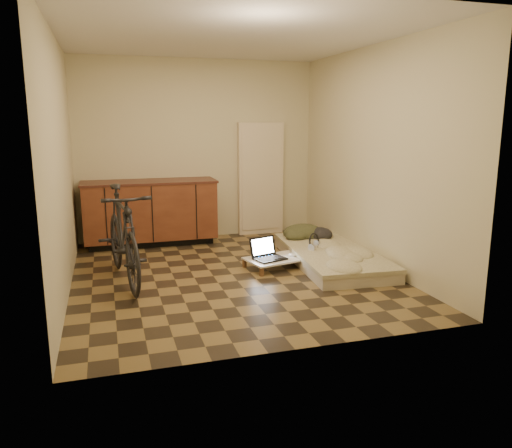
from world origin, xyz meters
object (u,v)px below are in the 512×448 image
object	(u,v)px
bicycle	(123,231)
futon	(331,256)
laptop	(268,254)
lap_desk	(276,259)

from	to	relation	value
bicycle	futon	world-z (taller)	bicycle
bicycle	laptop	world-z (taller)	bicycle
bicycle	laptop	xyz separation A→B (m)	(1.65, 0.04, -0.41)
lap_desk	laptop	xyz separation A→B (m)	(-0.11, 0.01, 0.07)
lap_desk	laptop	bearing A→B (deg)	164.12
futon	laptop	bearing A→B (deg)	-176.09
lap_desk	laptop	world-z (taller)	laptop
futon	bicycle	bearing A→B (deg)	-174.76
bicycle	lap_desk	size ratio (longest dim) A/B	2.22
futon	laptop	world-z (taller)	laptop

